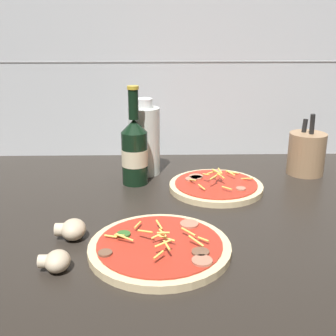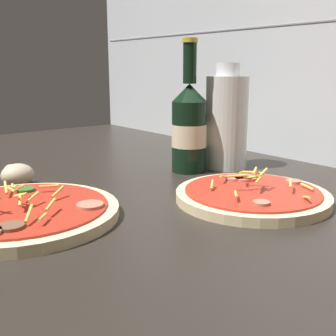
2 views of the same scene
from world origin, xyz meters
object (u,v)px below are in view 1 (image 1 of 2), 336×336
Objects in this scene: mushroom_right at (72,229)px; mushroom_left at (56,261)px; pizza_far at (216,186)px; beer_bottle at (135,150)px; pizza_near at (160,247)px; oil_bottle at (144,140)px; utensil_crock at (306,153)px.

mushroom_left is at bearing -92.89° from mushroom_right.
pizza_far is at bearing 48.81° from mushroom_left.
beer_bottle is 31.18cm from mushroom_right.
pizza_near is 1.25× the size of oil_bottle.
mushroom_left is (-12.87, -46.90, -7.45)cm from oil_bottle.
mushroom_right is (-29.62, -23.85, 1.02)cm from pizza_far.
mushroom_left is (-30.16, -34.47, 0.83)cm from pizza_far.
utensil_crock is (38.68, 40.01, 4.75)cm from pizza_near.
beer_bottle is at bearing 99.96° from pizza_near.
pizza_far is 21.47cm from beer_bottle.
mushroom_right is at bearing 162.34° from pizza_near.
pizza_near is at bearing 18.29° from mushroom_left.
mushroom_right is at bearing -147.51° from utensil_crock.
oil_bottle reaches higher than mushroom_left.
beer_bottle reaches higher than mushroom_left.
utensil_crock is (55.32, 45.50, 3.92)cm from mushroom_left.
utensil_crock is (42.44, -1.40, -3.53)cm from oil_bottle.
mushroom_right is at bearing 87.11° from mushroom_left.
pizza_near reaches higher than mushroom_left.
pizza_far is at bearing -14.06° from beer_bottle.
mushroom_left is 0.90× the size of mushroom_right.
beer_bottle reaches higher than oil_bottle.
pizza_far is at bearing 38.83° from mushroom_right.
pizza_near is 17.54cm from mushroom_left.
mushroom_right is (-16.10, 5.13, 1.02)cm from pizza_near.
beer_bottle is at bearing -106.06° from oil_bottle.
oil_bottle reaches higher than pizza_near.
utensil_crock reaches higher than mushroom_right.
utensil_crock is at bearing 23.68° from pizza_far.
oil_bottle reaches higher than mushroom_right.
beer_bottle reaches higher than mushroom_right.
oil_bottle is 42.61cm from utensil_crock.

